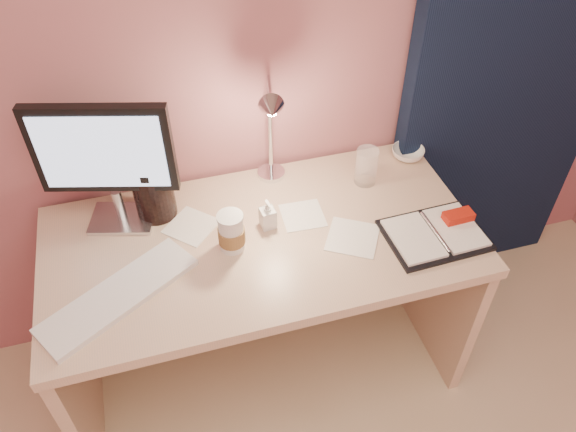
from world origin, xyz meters
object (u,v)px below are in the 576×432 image
object	(u,v)px
clear_cup	(366,166)
lotion_bottle	(268,214)
coffee_cup	(231,233)
monitor	(106,156)
planner	(437,233)
dark_jar	(154,192)
bowl	(408,153)
desk	(258,267)
keyboard	(119,295)
desk_lamp	(285,129)

from	to	relation	value
clear_cup	lotion_bottle	xyz separation A→B (m)	(-0.39, -0.12, -0.02)
coffee_cup	lotion_bottle	bearing A→B (deg)	24.96
monitor	coffee_cup	size ratio (longest dim) A/B	3.29
planner	coffee_cup	distance (m)	0.66
monitor	clear_cup	bearing A→B (deg)	12.99
dark_jar	bowl	bearing A→B (deg)	2.77
desk	bowl	size ratio (longest dim) A/B	11.50
dark_jar	coffee_cup	bearing A→B (deg)	-47.46
planner	clear_cup	world-z (taller)	clear_cup
desk	keyboard	xyz separation A→B (m)	(-0.46, -0.20, 0.24)
planner	bowl	size ratio (longest dim) A/B	2.64
monitor	dark_jar	distance (m)	0.21
bowl	desk_lamp	xyz separation A→B (m)	(-0.50, -0.06, 0.25)
desk	bowl	bearing A→B (deg)	16.04
keyboard	bowl	size ratio (longest dim) A/B	3.97
coffee_cup	monitor	bearing A→B (deg)	145.56
bowl	desk_lamp	bearing A→B (deg)	-172.73
desk	coffee_cup	xyz separation A→B (m)	(-0.10, -0.09, 0.29)
keyboard	clear_cup	world-z (taller)	clear_cup
planner	dark_jar	world-z (taller)	dark_jar
desk	bowl	world-z (taller)	bowl
dark_jar	desk_lamp	world-z (taller)	desk_lamp
desk_lamp	desk	bearing A→B (deg)	-127.15
clear_cup	lotion_bottle	bearing A→B (deg)	-162.40
bowl	coffee_cup	bearing A→B (deg)	-159.52
monitor	clear_cup	distance (m)	0.88
coffee_cup	lotion_bottle	distance (m)	0.15
keyboard	planner	world-z (taller)	planner
lotion_bottle	clear_cup	bearing A→B (deg)	17.60
desk	keyboard	bearing A→B (deg)	-156.70
lotion_bottle	desk	bearing A→B (deg)	140.90
planner	dark_jar	size ratio (longest dim) A/B	1.72
desk	lotion_bottle	distance (m)	0.28
monitor	keyboard	xyz separation A→B (m)	(-0.04, -0.33, -0.26)
coffee_cup	clear_cup	world-z (taller)	same
clear_cup	dark_jar	world-z (taller)	dark_jar
dark_jar	keyboard	bearing A→B (deg)	-114.25
desk	monitor	distance (m)	0.66
desk	desk_lamp	world-z (taller)	desk_lamp
desk	planner	size ratio (longest dim) A/B	4.35
desk	clear_cup	world-z (taller)	clear_cup
keyboard	coffee_cup	xyz separation A→B (m)	(0.36, 0.11, 0.05)
keyboard	lotion_bottle	world-z (taller)	lotion_bottle
planner	bowl	distance (m)	0.42
clear_cup	bowl	bearing A→B (deg)	22.81
dark_jar	lotion_bottle	bearing A→B (deg)	-25.95
bowl	dark_jar	distance (m)	0.95
keyboard	bowl	distance (m)	1.16
coffee_cup	bowl	bearing A→B (deg)	20.48
monitor	lotion_bottle	bearing A→B (deg)	-3.93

